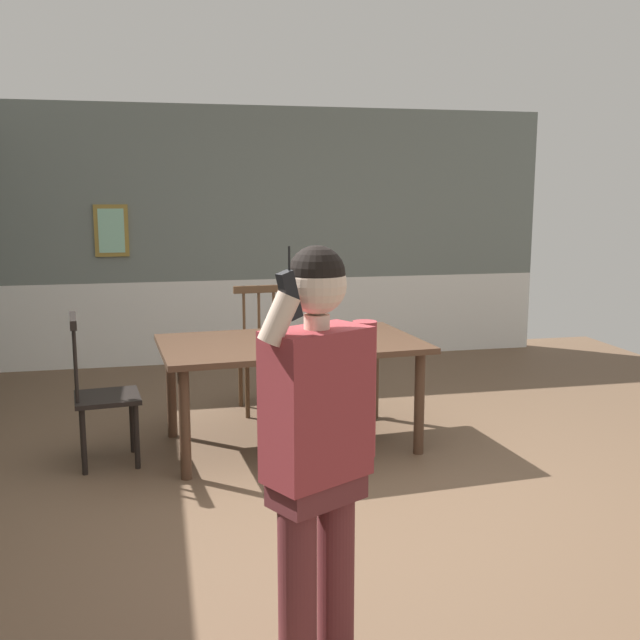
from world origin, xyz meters
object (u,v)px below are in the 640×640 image
dining_table (291,352)px  chair_near_window (101,394)px  chair_by_doorway (263,351)px  person_figure (318,442)px

dining_table → chair_near_window: 1.29m
dining_table → chair_near_window: size_ratio=1.86×
dining_table → chair_by_doorway: size_ratio=1.84×
chair_near_window → person_figure: bearing=14.5°
person_figure → chair_near_window: bearing=-97.4°
chair_near_window → person_figure: 2.61m
chair_near_window → chair_by_doorway: (1.20, 1.01, 0.01)m
chair_near_window → person_figure: person_figure is taller
chair_near_window → chair_by_doorway: chair_by_doorway is taller
dining_table → chair_by_doorway: bearing=94.3°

